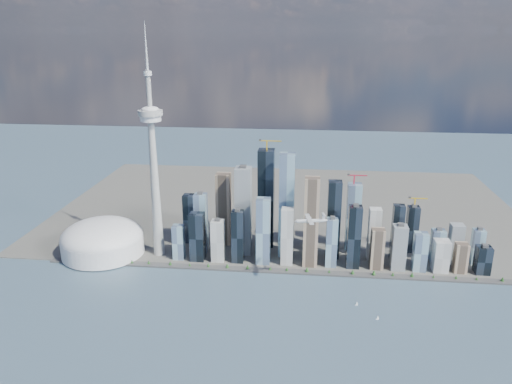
# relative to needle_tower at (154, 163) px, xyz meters

# --- Properties ---
(ground) EXTENTS (4000.00, 4000.00, 0.00)m
(ground) POSITION_rel_needle_tower_xyz_m (300.00, -310.00, -235.84)
(ground) COLOR #35485E
(ground) RESTS_ON ground
(seawall) EXTENTS (1100.00, 22.00, 4.00)m
(seawall) POSITION_rel_needle_tower_xyz_m (300.00, -60.00, -233.84)
(seawall) COLOR #383838
(seawall) RESTS_ON ground
(land) EXTENTS (1400.00, 900.00, 3.00)m
(land) POSITION_rel_needle_tower_xyz_m (300.00, 390.00, -234.34)
(land) COLOR #4C4C47
(land) RESTS_ON ground
(shoreline_trees) EXTENTS (960.53, 7.20, 8.80)m
(shoreline_trees) POSITION_rel_needle_tower_xyz_m (300.00, -60.00, -227.06)
(shoreline_trees) COLOR #3F2D1E
(shoreline_trees) RESTS_ON seawall
(skyscraper_cluster) EXTENTS (736.00, 142.00, 278.80)m
(skyscraper_cluster) POSITION_rel_needle_tower_xyz_m (359.61, 26.81, -148.88)
(skyscraper_cluster) COLOR black
(skyscraper_cluster) RESTS_ON land
(needle_tower) EXTENTS (56.00, 56.00, 550.50)m
(needle_tower) POSITION_rel_needle_tower_xyz_m (0.00, 0.00, 0.00)
(needle_tower) COLOR #9F9F9A
(needle_tower) RESTS_ON land
(dome_stadium) EXTENTS (200.00, 200.00, 86.00)m
(dome_stadium) POSITION_rel_needle_tower_xyz_m (-140.00, -10.00, -196.40)
(dome_stadium) COLOR silver
(dome_stadium) RESTS_ON land
(airplane) EXTENTS (70.04, 62.25, 17.13)m
(airplane) POSITION_rel_needle_tower_xyz_m (371.24, -137.54, -74.76)
(airplane) COLOR silver
(airplane) RESTS_ON ground
(sailboat_west) EXTENTS (6.73, 3.51, 9.41)m
(sailboat_west) POSITION_rel_needle_tower_xyz_m (469.52, -190.52, -232.82)
(sailboat_west) COLOR white
(sailboat_west) RESTS_ON ground
(sailboat_east) EXTENTS (6.73, 3.36, 9.36)m
(sailboat_east) POSITION_rel_needle_tower_xyz_m (505.34, -239.72, -232.83)
(sailboat_east) COLOR white
(sailboat_east) RESTS_ON ground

